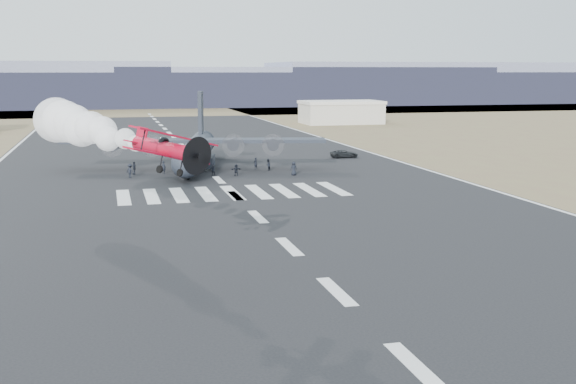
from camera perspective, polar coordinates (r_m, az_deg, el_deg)
name	(u,v)px	position (r m, az deg, el deg)	size (l,w,h in m)	color
ground	(416,367)	(34.99, 10.09, -13.45)	(500.00, 500.00, 0.00)	black
scrub_far	(145,110)	(259.98, -11.24, 6.38)	(500.00, 80.00, 0.00)	brown
runway_markings	(219,180)	(91.30, -5.49, 0.96)	(60.00, 260.00, 0.01)	silver
ridge_seg_d	(140,89)	(289.67, -11.61, 7.96)	(150.00, 50.00, 13.00)	slate
ridge_seg_e	(301,86)	(299.80, 1.03, 8.39)	(150.00, 50.00, 15.00)	slate
ridge_seg_f	(446,83)	(322.96, 12.35, 8.44)	(150.00, 50.00, 17.00)	slate
ridge_seg_g	(576,87)	(356.67, 21.82, 7.74)	(150.00, 50.00, 13.00)	slate
hangar_right	(341,112)	(189.19, 4.22, 6.33)	(20.50, 12.50, 5.90)	#BDB7A8
aerobatic_biplane	(167,148)	(44.85, -9.55, 3.43)	(6.35, 6.09, 3.23)	#B40C1D
smoke_trail	(69,124)	(64.68, -16.90, 5.14)	(9.53, 23.95, 4.10)	white
transport_aircraft	(196,149)	(102.43, -7.32, 3.38)	(36.19, 29.62, 10.50)	#1D202C
support_vehicle	(344,154)	(114.64, 4.47, 3.03)	(2.01, 4.37, 1.21)	black
crew_a	(256,163)	(100.87, -2.58, 2.28)	(0.60, 0.49, 1.64)	black
crew_b	(213,170)	(95.00, -5.98, 1.77)	(0.77, 0.48, 1.59)	black
crew_c	(130,171)	(94.82, -12.37, 1.65)	(1.17, 0.54, 1.82)	black
crew_d	(134,168)	(97.73, -12.06, 1.86)	(1.00, 0.51, 1.71)	black
crew_e	(294,168)	(94.76, 0.45, 1.88)	(0.90, 0.55, 1.84)	black
crew_f	(236,170)	(94.64, -4.12, 1.75)	(1.44, 0.47, 1.55)	black
crew_g	(164,167)	(97.77, -9.80, 1.93)	(0.62, 0.51, 1.70)	black
crew_h	(268,165)	(99.28, -1.59, 2.16)	(0.79, 0.49, 1.63)	black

